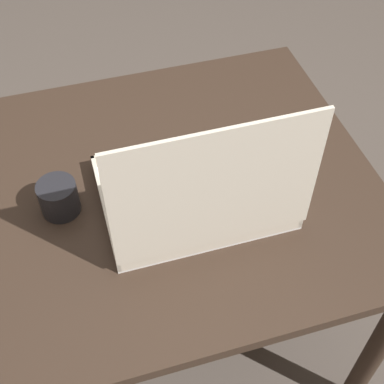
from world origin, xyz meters
The scene contains 4 objects.
ground_plane centered at (0.00, 0.00, 0.00)m, with size 8.00×8.00×0.00m, color #564C44.
dining_table centered at (0.00, 0.00, 0.62)m, with size 0.97×0.88×0.73m.
donut_box centered at (-0.02, 0.10, 0.79)m, with size 0.41×0.32×0.35m.
coffee_mug centered at (0.26, 0.01, 0.78)m, with size 0.09×0.09×0.08m.
Camera 1 is at (0.20, 0.83, 1.69)m, focal length 50.00 mm.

